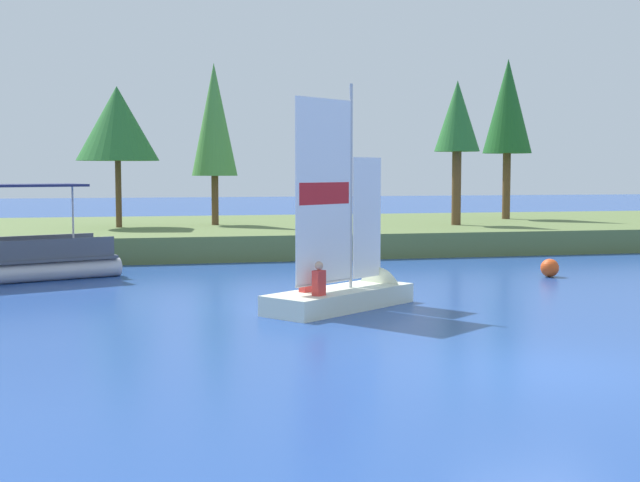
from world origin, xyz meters
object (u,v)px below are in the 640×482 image
(shoreline_tree_midleft, at_px, (117,124))
(shoreline_tree_centre, at_px, (214,120))
(sailboat, at_px, (357,287))
(channel_buoy, at_px, (550,268))
(shoreline_tree_midright, at_px, (457,119))
(shoreline_tree_right, at_px, (508,108))
(pontoon_boat, at_px, (15,259))

(shoreline_tree_midleft, distance_m, shoreline_tree_centre, 4.27)
(sailboat, height_order, channel_buoy, sailboat)
(shoreline_tree_centre, bearing_deg, shoreline_tree_midleft, -169.25)
(shoreline_tree_centre, bearing_deg, shoreline_tree_midright, -12.88)
(shoreline_tree_midright, bearing_deg, shoreline_tree_midleft, 173.76)
(shoreline_tree_midright, xyz_separation_m, shoreline_tree_right, (4.28, 4.04, 0.85))
(pontoon_boat, bearing_deg, shoreline_tree_centre, 33.82)
(pontoon_boat, relative_size, channel_buoy, 11.05)
(shoreline_tree_centre, distance_m, shoreline_tree_midright, 10.76)
(channel_buoy, bearing_deg, sailboat, -150.27)
(shoreline_tree_centre, xyz_separation_m, shoreline_tree_right, (14.77, 1.64, 0.91))
(shoreline_tree_centre, bearing_deg, sailboat, -84.69)
(shoreline_tree_centre, relative_size, sailboat, 1.21)
(shoreline_tree_centre, relative_size, channel_buoy, 12.30)
(shoreline_tree_midleft, height_order, channel_buoy, shoreline_tree_midleft)
(shoreline_tree_midleft, height_order, pontoon_boat, shoreline_tree_midleft)
(shoreline_tree_centre, bearing_deg, pontoon_boat, -124.39)
(shoreline_tree_midleft, relative_size, pontoon_boat, 0.93)
(shoreline_tree_midright, bearing_deg, sailboat, -119.66)
(shoreline_tree_centre, xyz_separation_m, shoreline_tree_midright, (10.49, -2.40, 0.06))
(pontoon_boat, bearing_deg, shoreline_tree_right, 7.34)
(shoreline_tree_midright, distance_m, channel_buoy, 12.48)
(sailboat, relative_size, pontoon_boat, 0.92)
(sailboat, bearing_deg, shoreline_tree_centre, 58.83)
(shoreline_tree_centre, distance_m, channel_buoy, 17.25)
(shoreline_tree_right, distance_m, sailboat, 24.29)
(sailboat, bearing_deg, shoreline_tree_midright, 23.86)
(shoreline_tree_midleft, xyz_separation_m, shoreline_tree_right, (18.96, 2.43, 1.16))
(shoreline_tree_midleft, relative_size, shoreline_tree_midright, 0.93)
(shoreline_tree_centre, relative_size, shoreline_tree_right, 0.90)
(shoreline_tree_right, bearing_deg, sailboat, -123.87)
(shoreline_tree_midleft, distance_m, channel_buoy, 19.20)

